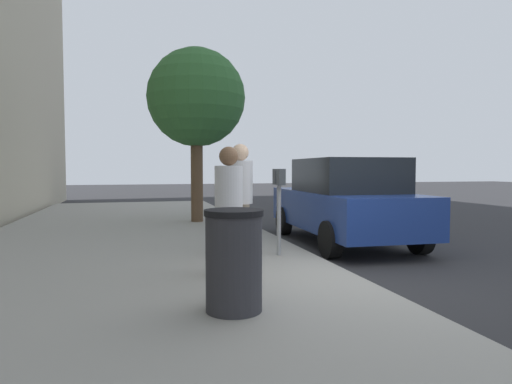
{
  "coord_description": "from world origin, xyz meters",
  "views": [
    {
      "loc": [
        -5.37,
        2.81,
        1.56
      ],
      "look_at": [
        1.38,
        0.99,
        1.19
      ],
      "focal_mm": 30.98,
      "sensor_mm": 36.0,
      "label": 1
    }
  ],
  "objects_px": {
    "parking_meter": "(279,193)",
    "trash_bin": "(234,260)",
    "parked_sedan_near": "(344,201)",
    "street_tree": "(196,99)",
    "pedestrian_bystander": "(229,200)",
    "pedestrian_at_meter": "(240,190)"
  },
  "relations": [
    {
      "from": "parking_meter",
      "to": "trash_bin",
      "type": "bearing_deg",
      "value": 153.11
    },
    {
      "from": "pedestrian_bystander",
      "to": "trash_bin",
      "type": "bearing_deg",
      "value": -151.77
    },
    {
      "from": "parked_sedan_near",
      "to": "pedestrian_bystander",
      "type": "bearing_deg",
      "value": 131.48
    },
    {
      "from": "pedestrian_bystander",
      "to": "street_tree",
      "type": "height_order",
      "value": "street_tree"
    },
    {
      "from": "trash_bin",
      "to": "parked_sedan_near",
      "type": "bearing_deg",
      "value": -38.2
    },
    {
      "from": "parked_sedan_near",
      "to": "street_tree",
      "type": "relative_size",
      "value": 0.97
    },
    {
      "from": "parked_sedan_near",
      "to": "street_tree",
      "type": "bearing_deg",
      "value": 37.38
    },
    {
      "from": "pedestrian_at_meter",
      "to": "parked_sedan_near",
      "type": "xyz_separation_m",
      "value": [
        1.51,
        -2.57,
        -0.33
      ]
    },
    {
      "from": "pedestrian_bystander",
      "to": "street_tree",
      "type": "xyz_separation_m",
      "value": [
        6.07,
        -0.37,
        2.27
      ]
    },
    {
      "from": "pedestrian_at_meter",
      "to": "pedestrian_bystander",
      "type": "relative_size",
      "value": 1.06
    },
    {
      "from": "parked_sedan_near",
      "to": "street_tree",
      "type": "height_order",
      "value": "street_tree"
    },
    {
      "from": "pedestrian_bystander",
      "to": "trash_bin",
      "type": "xyz_separation_m",
      "value": [
        -1.48,
        0.25,
        -0.49
      ]
    },
    {
      "from": "pedestrian_at_meter",
      "to": "trash_bin",
      "type": "relative_size",
      "value": 1.79
    },
    {
      "from": "pedestrian_bystander",
      "to": "parked_sedan_near",
      "type": "distance_m",
      "value": 4.0
    },
    {
      "from": "pedestrian_bystander",
      "to": "trash_bin",
      "type": "distance_m",
      "value": 1.57
    },
    {
      "from": "parking_meter",
      "to": "trash_bin",
      "type": "xyz_separation_m",
      "value": [
        -2.59,
        1.31,
        -0.51
      ]
    },
    {
      "from": "trash_bin",
      "to": "street_tree",
      "type": "bearing_deg",
      "value": -4.72
    },
    {
      "from": "parking_meter",
      "to": "pedestrian_at_meter",
      "type": "xyz_separation_m",
      "value": [
        0.03,
        0.64,
        0.06
      ]
    },
    {
      "from": "parking_meter",
      "to": "trash_bin",
      "type": "relative_size",
      "value": 1.4
    },
    {
      "from": "pedestrian_at_meter",
      "to": "trash_bin",
      "type": "distance_m",
      "value": 2.75
    },
    {
      "from": "parked_sedan_near",
      "to": "pedestrian_at_meter",
      "type": "bearing_deg",
      "value": 120.42
    },
    {
      "from": "pedestrian_bystander",
      "to": "parking_meter",
      "type": "bearing_deg",
      "value": -5.77
    }
  ]
}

